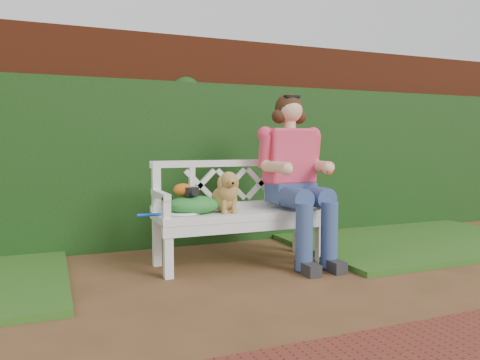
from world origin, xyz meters
name	(u,v)px	position (x,y,z in m)	size (l,w,h in m)	color
ground	(234,292)	(0.00, 0.00, 0.00)	(60.00, 60.00, 0.00)	#4D341B
brick_wall	(170,141)	(0.00, 1.90, 1.10)	(10.00, 0.30, 2.20)	maroon
ivy_hedge	(175,165)	(0.00, 1.68, 0.85)	(10.00, 0.18, 1.70)	#1C4815
grass_right	(408,239)	(2.40, 0.90, 0.03)	(2.60, 2.00, 0.05)	#1A3D17
garden_bench	(240,237)	(0.34, 0.71, 0.24)	(1.58, 0.60, 0.48)	white
seated_woman	(292,175)	(0.85, 0.69, 0.78)	(0.66, 0.88, 1.57)	#FF343D
dog	(225,191)	(0.18, 0.67, 0.66)	(0.24, 0.33, 0.36)	olive
tennis_racket	(180,213)	(-0.22, 0.67, 0.49)	(0.55, 0.23, 0.03)	white
green_bag	(194,204)	(-0.09, 0.70, 0.56)	(0.45, 0.35, 0.15)	green
camera_item	(191,191)	(-0.12, 0.67, 0.67)	(0.11, 0.08, 0.07)	black
baseball_glove	(183,190)	(-0.18, 0.72, 0.68)	(0.16, 0.12, 0.10)	#BE5814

